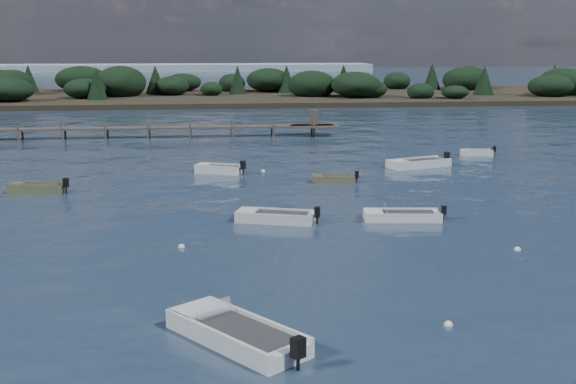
{
  "coord_description": "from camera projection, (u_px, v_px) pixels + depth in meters",
  "views": [
    {
      "loc": [
        -7.19,
        -27.0,
        9.52
      ],
      "look_at": [
        -2.59,
        14.0,
        1.0
      ],
      "focal_mm": 45.0,
      "sensor_mm": 36.0,
      "label": 1
    }
  ],
  "objects": [
    {
      "name": "tender_far_grey_b",
      "position": [
        477.0,
        154.0,
        62.39
      ],
      "size": [
        3.02,
        1.29,
        1.02
      ],
      "color": "silver",
      "rests_on": "ground"
    },
    {
      "name": "buoy_c",
      "position": [
        181.0,
        247.0,
        34.34
      ],
      "size": [
        0.32,
        0.32,
        0.32
      ],
      "primitive_type": "sphere",
      "color": "silver",
      "rests_on": "ground"
    },
    {
      "name": "far_headland",
      "position": [
        388.0,
        86.0,
        128.64
      ],
      "size": [
        190.0,
        40.0,
        5.8
      ],
      "color": "black",
      "rests_on": "ground"
    },
    {
      "name": "jetty",
      "position": [
        63.0,
        129.0,
        73.12
      ],
      "size": [
        64.5,
        3.2,
        3.4
      ],
      "color": "#4C4038",
      "rests_on": "ground"
    },
    {
      "name": "dinghy_extra_b",
      "position": [
        333.0,
        180.0,
        50.41
      ],
      "size": [
        3.27,
        1.46,
        0.98
      ],
      "color": "brown",
      "rests_on": "ground"
    },
    {
      "name": "ground",
      "position": [
        267.0,
        123.0,
        87.38
      ],
      "size": [
        400.0,
        400.0,
        0.0
      ],
      "primitive_type": "plane",
      "color": "#172537",
      "rests_on": "ground"
    },
    {
      "name": "buoy_e",
      "position": [
        263.0,
        172.0,
        54.57
      ],
      "size": [
        0.32,
        0.32,
        0.32
      ],
      "primitive_type": "sphere",
      "color": "silver",
      "rests_on": "ground"
    },
    {
      "name": "dinghy_near_olive",
      "position": [
        236.0,
        336.0,
        23.43
      ],
      "size": [
        4.69,
        5.31,
        1.37
      ],
      "color": "silver",
      "rests_on": "ground"
    },
    {
      "name": "buoy_a",
      "position": [
        448.0,
        325.0,
        24.83
      ],
      "size": [
        0.32,
        0.32,
        0.32
      ],
      "primitive_type": "sphere",
      "color": "silver",
      "rests_on": "ground"
    },
    {
      "name": "buoy_b",
      "position": [
        517.0,
        250.0,
        33.86
      ],
      "size": [
        0.32,
        0.32,
        0.32
      ],
      "primitive_type": "sphere",
      "color": "silver",
      "rests_on": "ground"
    },
    {
      "name": "dinghy_mid_white_a",
      "position": [
        402.0,
        217.0,
        39.65
      ],
      "size": [
        4.57,
        2.05,
        1.05
      ],
      "color": "silver",
      "rests_on": "ground"
    },
    {
      "name": "tender_far_white",
      "position": [
        219.0,
        171.0,
        53.86
      ],
      "size": [
        3.82,
        2.58,
        1.3
      ],
      "color": "silver",
      "rests_on": "ground"
    },
    {
      "name": "dinghy_extra_a",
      "position": [
        418.0,
        165.0,
        56.55
      ],
      "size": [
        5.44,
        3.43,
        1.27
      ],
      "color": "silver",
      "rests_on": "ground"
    },
    {
      "name": "tender_far_grey",
      "position": [
        37.0,
        190.0,
        46.83
      ],
      "size": [
        3.9,
        1.88,
        1.24
      ],
      "color": "brown",
      "rests_on": "ground"
    },
    {
      "name": "dinghy_mid_grey",
      "position": [
        275.0,
        219.0,
        39.26
      ],
      "size": [
        4.62,
        2.79,
        1.15
      ],
      "color": "silver",
      "rests_on": "ground"
    }
  ]
}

